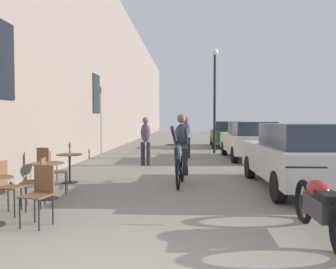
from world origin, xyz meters
name	(u,v)px	position (x,y,z in m)	size (l,w,h in m)	color
building_facade_left	(101,64)	(-3.45, 14.00, 4.33)	(0.54, 68.00, 8.67)	gray
cafe_chair_near_toward_street	(40,191)	(-1.41, 1.97, 0.52)	(0.46, 0.46, 0.89)	black
cafe_chair_near_toward_wall	(7,184)	(-2.20, 2.51, 0.52)	(0.42, 0.42, 0.89)	black
cafe_table_mid	(48,173)	(-1.98, 3.66, 0.52)	(0.64, 0.64, 0.72)	black
cafe_chair_mid_toward_street	(55,169)	(-2.05, 4.22, 0.52)	(0.46, 0.46, 0.89)	black
cafe_chair_mid_toward_wall	(37,179)	(-1.90, 3.02, 0.52)	(0.44, 0.44, 0.89)	black
cafe_table_far	(70,162)	(-2.14, 5.43, 0.52)	(0.64, 0.64, 0.72)	black
cafe_chair_far_toward_street	(46,162)	(-2.72, 5.35, 0.52)	(0.46, 0.46, 0.89)	black
cyclist_on_bicycle	(181,151)	(0.64, 5.42, 0.81)	(0.52, 1.76, 1.74)	black
pedestrian_near	(146,138)	(-0.63, 8.78, 0.94)	(0.36, 0.26, 1.66)	#26262D
pedestrian_mid	(186,134)	(0.76, 11.27, 0.97)	(0.36, 0.27, 1.73)	#26262D
street_lamp	(215,87)	(2.10, 13.40, 3.11)	(0.32, 0.32, 4.90)	black
parked_car_nearest	(298,155)	(3.29, 4.87, 0.77)	(1.82, 4.21, 1.49)	#B7B7BC
parked_car_second	(249,140)	(3.28, 10.94, 0.77)	(1.87, 4.25, 1.49)	beige
parked_car_third	(226,134)	(3.10, 17.26, 0.77)	(1.87, 4.22, 1.48)	#23512D
parked_motorcycle	(321,207)	(2.57, 1.67, 0.40)	(0.62, 2.15, 0.92)	black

